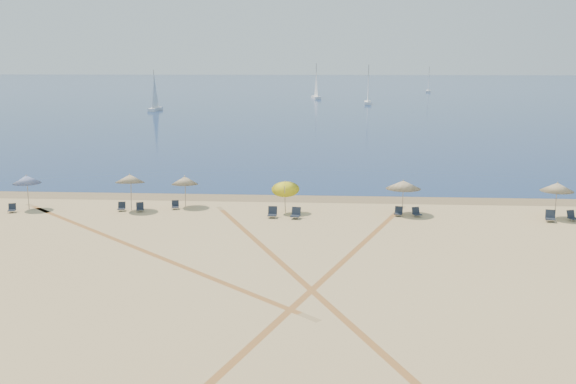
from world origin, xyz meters
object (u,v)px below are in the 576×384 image
Objects in this scene: umbrella_0 at (27,179)px; umbrella_1 at (130,179)px; chair_6 at (398,212)px; chair_8 at (550,217)px; sailboat_3 at (316,88)px; umbrella_3 at (285,186)px; chair_9 at (572,216)px; chair_0 at (12,208)px; chair_5 at (296,214)px; umbrella_4 at (403,185)px; sailboat_0 at (368,92)px; chair_2 at (140,208)px; chair_4 at (272,213)px; sailboat_1 at (155,98)px; umbrella_2 at (185,180)px; chair_7 at (417,212)px; umbrella_5 at (557,187)px; sailboat_2 at (429,84)px; chair_3 at (175,205)px; chair_1 at (122,207)px.

umbrella_0 is 0.94× the size of umbrella_1.
umbrella_1 is 3.67× the size of chair_6.
chair_8 is 132.18m from sailboat_3.
umbrella_3 is 3.19× the size of chair_9.
chair_0 is 0.87× the size of chair_5.
umbrella_1 is 1.04× the size of umbrella_3.
sailboat_0 is (4.00, 109.24, 0.75)m from umbrella_4.
chair_2 is 130.27m from sailboat_3.
chair_4 is 1.56m from chair_5.
chair_9 is at bearing -56.01° from sailboat_1.
umbrella_2 is (10.75, 1.45, -0.21)m from umbrella_0.
chair_5 is 8.06m from chair_7.
sailboat_0 is (22.63, 109.33, 0.54)m from umbrella_1.
chair_2 is (7.93, -0.13, -1.84)m from umbrella_0.
sailboat_2 is at bearing 84.23° from umbrella_5.
chair_3 is (10.92, 1.69, -0.00)m from chair_0.
umbrella_1 is 29.50m from chair_9.
umbrella_3 is 3.66× the size of chair_0.
umbrella_0 is 26.80m from chair_7.
umbrella_1 is 3.09× the size of chair_8.
umbrella_1 is 18.63m from umbrella_4.
chair_5 reaches higher than chair_2.
umbrella_0 is 10.37m from chair_3.
umbrella_3 is at bearing 178.94° from umbrella_5.
chair_0 is 8.71m from chair_2.
sailboat_2 is at bearing 94.72° from chair_6.
umbrella_1 is 2.08m from chair_1.
chair_5 is (8.55, -2.13, 0.06)m from chair_3.
umbrella_2 is 2.83× the size of chair_9.
umbrella_0 reaches higher than umbrella_5.
sailboat_1 is (-14.03, 87.75, 2.23)m from chair_0.
umbrella_5 is 3.40× the size of chair_2.
umbrella_0 is at bearing 160.93° from chair_2.
chair_4 is at bearing -22.68° from umbrella_2.
chair_6 is at bearing -97.98° from sailboat_3.
umbrella_4 is 8.97m from chair_4.
umbrella_3 is 2.99× the size of chair_8.
sailboat_2 is (22.89, 58.77, -0.33)m from sailboat_0.
sailboat_0 reaches higher than chair_9.
chair_0 is at bearing -109.47° from sailboat_3.
umbrella_0 is 3.08× the size of chair_5.
umbrella_0 is 0.27× the size of sailboat_0.
sailboat_1 is at bearing 96.48° from chair_7.
sailboat_0 is at bearing 69.39° from chair_7.
umbrella_1 is 3.59× the size of chair_7.
chair_6 is (15.37, -1.03, 0.02)m from chair_3.
chair_3 is at bearing 155.90° from chair_9.
chair_9 is at bearing 27.52° from chair_8.
sailboat_2 reaches higher than umbrella_1.
chair_5 is at bearing 168.28° from chair_7.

